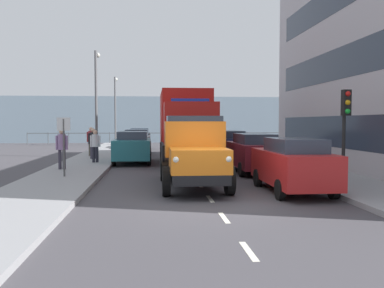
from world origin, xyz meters
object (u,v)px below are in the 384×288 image
at_px(car_teal_oppositeside_0, 133,147).
at_px(car_maroon_kerbside_1, 253,152).
at_px(car_red_kerbside_near, 293,164).
at_px(lamp_post_far, 115,104).
at_px(pedestrian_couple_b, 62,145).
at_px(car_navy_kerbside_2, 228,145).
at_px(car_black_oppositeside_2, 140,138).
at_px(lamp_post_promenade, 96,93).
at_px(lorry_cargo_red, 185,125).
at_px(truck_vintage_orange, 194,154).
at_px(pedestrian_by_lamp, 95,143).
at_px(pedestrian_near_railing, 91,139).
at_px(traffic_light_near, 345,115).
at_px(pedestrian_in_dark_coat, 93,141).
at_px(street_sign, 64,136).
at_px(car_grey_oppositeside_1, 137,142).

bearing_deg(car_teal_oppositeside_0, car_maroon_kerbside_1, 139.88).
bearing_deg(car_red_kerbside_near, lamp_post_far, -73.28).
bearing_deg(pedestrian_couple_b, car_navy_kerbside_2, -146.35).
xyz_separation_m(car_black_oppositeside_2, lamp_post_promenade, (2.45, 7.50, 3.15)).
bearing_deg(lorry_cargo_red, truck_vintage_orange, 87.65).
relative_size(pedestrian_by_lamp, pedestrian_near_railing, 0.94).
distance_m(pedestrian_couple_b, lamp_post_far, 20.49).
relative_size(car_navy_kerbside_2, car_black_oppositeside_2, 1.00).
bearing_deg(traffic_light_near, car_red_kerbside_near, 27.51).
xyz_separation_m(pedestrian_couple_b, pedestrian_in_dark_coat, (-0.60, -5.22, -0.04)).
xyz_separation_m(car_black_oppositeside_2, pedestrian_near_railing, (2.70, 8.28, 0.30)).
height_order(pedestrian_by_lamp, pedestrian_near_railing, pedestrian_near_railing).
bearing_deg(lamp_post_far, street_sign, 90.22).
distance_m(car_black_oppositeside_2, pedestrian_by_lamp, 12.70).
xyz_separation_m(pedestrian_couple_b, lamp_post_far, (-0.52, -20.30, 2.68)).
height_order(truck_vintage_orange, car_navy_kerbside_2, truck_vintage_orange).
relative_size(lorry_cargo_red, car_maroon_kerbside_1, 1.84).
relative_size(lorry_cargo_red, street_sign, 3.65).
distance_m(car_black_oppositeside_2, traffic_light_near, 21.85).
bearing_deg(pedestrian_in_dark_coat, lamp_post_promenade, -86.75).
distance_m(car_maroon_kerbside_1, pedestrian_by_lamp, 8.29).
relative_size(car_teal_oppositeside_0, pedestrian_in_dark_coat, 2.45).
distance_m(truck_vintage_orange, pedestrian_in_dark_coat, 11.21).
height_order(truck_vintage_orange, traffic_light_near, traffic_light_near).
xyz_separation_m(car_navy_kerbside_2, street_sign, (7.79, 8.04, 0.79)).
xyz_separation_m(truck_vintage_orange, pedestrian_near_railing, (5.17, -12.25, 0.02)).
bearing_deg(traffic_light_near, car_navy_kerbside_2, -77.63).
relative_size(pedestrian_couple_b, lamp_post_far, 0.29).
height_order(pedestrian_near_railing, traffic_light_near, traffic_light_near).
bearing_deg(pedestrian_in_dark_coat, pedestrian_by_lamp, 101.00).
xyz_separation_m(pedestrian_in_dark_coat, traffic_light_near, (-10.07, 9.98, 1.30)).
bearing_deg(pedestrian_couple_b, car_grey_oppositeside_1, -106.71).
bearing_deg(car_maroon_kerbside_1, car_black_oppositeside_2, -71.36).
distance_m(lorry_cargo_red, traffic_light_near, 9.39).
relative_size(traffic_light_near, street_sign, 1.42).
relative_size(truck_vintage_orange, street_sign, 2.51).
xyz_separation_m(lorry_cargo_red, pedestrian_in_dark_coat, (5.09, -2.03, -0.91)).
distance_m(car_maroon_kerbside_1, pedestrian_couple_b, 8.44).
bearing_deg(pedestrian_near_railing, lamp_post_promenade, -107.61).
distance_m(car_maroon_kerbside_1, car_teal_oppositeside_0, 7.20).
xyz_separation_m(car_black_oppositeside_2, lamp_post_far, (2.37, -4.70, 2.98)).
height_order(car_grey_oppositeside_1, lamp_post_promenade, lamp_post_promenade).
distance_m(car_navy_kerbside_2, traffic_light_near, 10.71).
xyz_separation_m(truck_vintage_orange, car_maroon_kerbside_1, (-3.04, -4.21, -0.28)).
distance_m(car_navy_kerbside_2, car_black_oppositeside_2, 11.43).
distance_m(car_red_kerbside_near, traffic_light_near, 3.01).
height_order(truck_vintage_orange, lorry_cargo_red, lorry_cargo_red).
distance_m(truck_vintage_orange, car_navy_kerbside_2, 10.96).
bearing_deg(pedestrian_couple_b, lorry_cargo_red, -150.70).
xyz_separation_m(car_teal_oppositeside_0, pedestrian_by_lamp, (1.87, 0.87, 0.23)).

